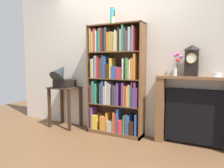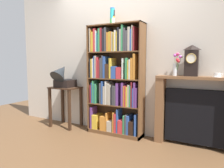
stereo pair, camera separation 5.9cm
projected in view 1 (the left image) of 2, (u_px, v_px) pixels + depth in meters
ground_plane at (113, 136)px, 3.50m from camera, size 7.81×6.40×0.02m
wall_back at (126, 56)px, 3.55m from camera, size 4.81×0.08×2.63m
bookshelf at (115, 82)px, 3.49m from camera, size 0.96×0.28×1.83m
cup_stack at (112, 16)px, 3.38m from camera, size 0.08×0.08×0.26m
side_table_left at (65, 98)px, 3.94m from camera, size 0.53×0.41×0.75m
gramophone at (62, 76)px, 3.83m from camera, size 0.33×0.45×0.49m
fireplace_mantel at (195, 112)px, 3.01m from camera, size 1.11×0.21×1.02m
mantel_clock at (192, 61)px, 2.95m from camera, size 0.18×0.12×0.44m
flower_vase at (177, 64)px, 3.05m from camera, size 0.13×0.13×0.34m
teacup_with_saucer at (217, 75)px, 2.82m from camera, size 0.13×0.13×0.06m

